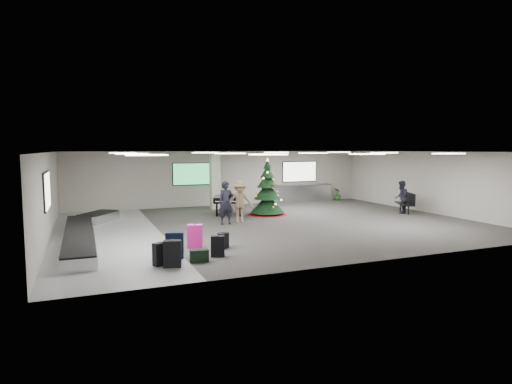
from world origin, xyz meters
name	(u,v)px	position (x,y,z in m)	size (l,w,h in m)	color
ground	(273,224)	(0.00, 0.00, 0.00)	(18.00, 18.00, 0.00)	#383533
room_envelope	(259,171)	(-0.38, 0.67, 2.33)	(18.02, 14.02, 3.21)	#9E9890
baggage_carousel	(84,232)	(-7.84, -0.08, 0.21)	(2.28, 9.71, 0.43)	silver
service_counter	(302,193)	(5.00, 6.65, 0.55)	(4.05, 0.65, 1.08)	silver
suitcase_0	(172,254)	(-5.54, -5.36, 0.38)	(0.55, 0.39, 0.79)	black
suitcase_1	(218,246)	(-4.01, -4.69, 0.33)	(0.47, 0.35, 0.67)	black
pink_suitcase	(195,236)	(-4.36, -3.23, 0.39)	(0.57, 0.44, 0.81)	#F9209A
suitcase_3	(223,241)	(-3.53, -3.76, 0.26)	(0.40, 0.35, 0.54)	black
navy_suitcase	(175,245)	(-5.29, -4.41, 0.41)	(0.59, 0.44, 0.84)	black
suitcase_5	(161,254)	(-5.81, -5.05, 0.33)	(0.50, 0.39, 0.68)	black
green_duffel	(199,256)	(-4.70, -5.08, 0.18)	(0.58, 0.35, 0.38)	black
suitcase_7	(223,240)	(-3.47, -3.58, 0.25)	(0.38, 0.24, 0.53)	black
christmas_tree	(267,195)	(0.85, 2.57, 1.00)	(2.04, 2.04, 2.91)	maroon
grand_piano	(229,199)	(-0.94, 3.34, 0.78)	(2.04, 2.31, 1.10)	black
bench	(406,201)	(7.89, 0.46, 0.60)	(1.22, 1.76, 1.06)	black
traveler_a	(226,203)	(-1.97, 0.66, 0.96)	(0.70, 0.46, 1.91)	black
traveler_b	(240,201)	(-1.21, 0.98, 0.95)	(1.23, 0.71, 1.90)	#8C7357
traveler_bench	(401,197)	(7.45, 0.36, 0.85)	(0.83, 0.64, 1.70)	black
potted_plant_left	(264,198)	(2.26, 6.24, 0.39)	(0.43, 0.35, 0.78)	#1D4416
potted_plant_right	(337,194)	(7.56, 6.50, 0.39)	(0.44, 0.44, 0.78)	#1D4416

